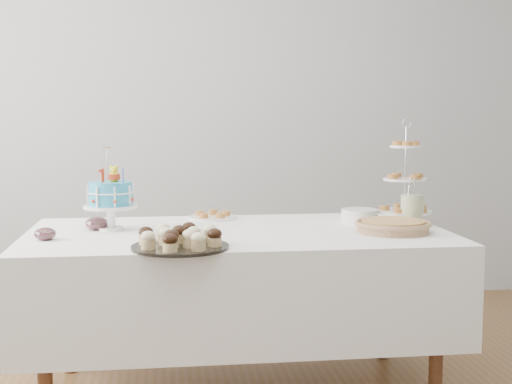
{
  "coord_description": "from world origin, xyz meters",
  "views": [
    {
      "loc": [
        -0.33,
        -2.92,
        1.31
      ],
      "look_at": [
        0.08,
        0.3,
        0.95
      ],
      "focal_mm": 50.0,
      "sensor_mm": 36.0,
      "label": 1
    }
  ],
  "objects": [
    {
      "name": "walls",
      "position": [
        0.0,
        0.0,
        1.35
      ],
      "size": [
        5.04,
        4.04,
        2.7
      ],
      "color": "#AAACAF",
      "rests_on": "floor"
    },
    {
      "name": "table",
      "position": [
        0.0,
        0.3,
        0.54
      ],
      "size": [
        1.92,
        1.02,
        0.77
      ],
      "color": "white",
      "rests_on": "floor"
    },
    {
      "name": "birthday_cake",
      "position": [
        -0.58,
        0.39,
        0.87
      ],
      "size": [
        0.25,
        0.25,
        0.38
      ],
      "rotation": [
        0.0,
        0.0,
        0.25
      ],
      "color": "white",
      "rests_on": "table"
    },
    {
      "name": "cupcake_tray",
      "position": [
        -0.27,
        -0.1,
        0.81
      ],
      "size": [
        0.39,
        0.39,
        0.09
      ],
      "color": "black",
      "rests_on": "table"
    },
    {
      "name": "pie",
      "position": [
        0.69,
        0.17,
        0.8
      ],
      "size": [
        0.35,
        0.35,
        0.05
      ],
      "color": "tan",
      "rests_on": "table"
    },
    {
      "name": "tiered_stand",
      "position": [
        0.84,
        0.43,
        0.98
      ],
      "size": [
        0.26,
        0.26,
        0.51
      ],
      "color": "silver",
      "rests_on": "table"
    },
    {
      "name": "plate_stack",
      "position": [
        0.62,
        0.45,
        0.81
      ],
      "size": [
        0.18,
        0.18,
        0.07
      ],
      "color": "white",
      "rests_on": "table"
    },
    {
      "name": "pastry_plate",
      "position": [
        -0.09,
        0.7,
        0.79
      ],
      "size": [
        0.25,
        0.25,
        0.04
      ],
      "color": "white",
      "rests_on": "table"
    },
    {
      "name": "jam_bowl_a",
      "position": [
        -0.84,
        0.17,
        0.8
      ],
      "size": [
        0.09,
        0.09,
        0.06
      ],
      "color": "silver",
      "rests_on": "table"
    },
    {
      "name": "jam_bowl_b",
      "position": [
        -0.65,
        0.41,
        0.8
      ],
      "size": [
        0.11,
        0.11,
        0.06
      ],
      "color": "silver",
      "rests_on": "table"
    },
    {
      "name": "utensil_pitcher",
      "position": [
        0.84,
        0.33,
        0.85
      ],
      "size": [
        0.11,
        0.1,
        0.23
      ],
      "rotation": [
        0.0,
        0.0,
        -0.3
      ],
      "color": "silver",
      "rests_on": "table"
    }
  ]
}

